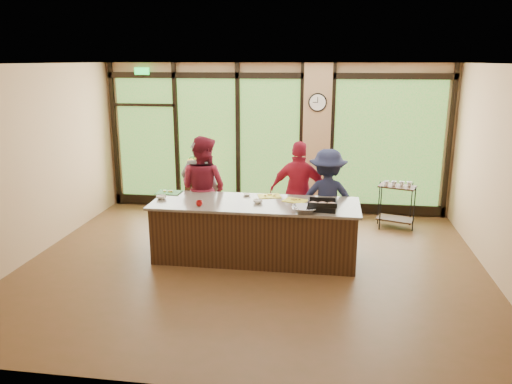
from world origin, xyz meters
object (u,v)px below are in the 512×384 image
(island_base, at_px, (255,232))
(bar_cart, at_px, (396,200))
(roasting_pan, at_px, (322,207))
(flower_stand, at_px, (198,196))
(cook_right, at_px, (327,199))
(cook_left, at_px, (200,190))

(island_base, relative_size, bar_cart, 3.47)
(island_base, relative_size, roasting_pan, 7.35)
(flower_stand, distance_m, bar_cart, 3.84)
(cook_right, xyz_separation_m, roasting_pan, (-0.07, -0.94, 0.13))
(flower_stand, height_order, bar_cart, bar_cart)
(island_base, xyz_separation_m, flower_stand, (-1.46, 2.05, -0.03))
(cook_left, xyz_separation_m, roasting_pan, (2.10, -1.01, 0.08))
(roasting_pan, height_order, flower_stand, roasting_pan)
(cook_left, relative_size, bar_cart, 1.98)
(island_base, height_order, roasting_pan, roasting_pan)
(cook_left, height_order, bar_cart, cook_left)
(cook_left, height_order, flower_stand, cook_left)
(cook_right, bearing_deg, bar_cart, -138.70)
(cook_right, height_order, bar_cart, cook_right)
(roasting_pan, distance_m, bar_cart, 2.53)
(cook_right, bearing_deg, cook_left, -2.58)
(island_base, xyz_separation_m, bar_cart, (2.38, 1.87, 0.09))
(cook_left, height_order, roasting_pan, cook_left)
(island_base, distance_m, flower_stand, 2.51)
(roasting_pan, xyz_separation_m, flower_stand, (-2.49, 2.29, -0.54))
(cook_right, height_order, roasting_pan, cook_right)
(island_base, bearing_deg, flower_stand, 125.37)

